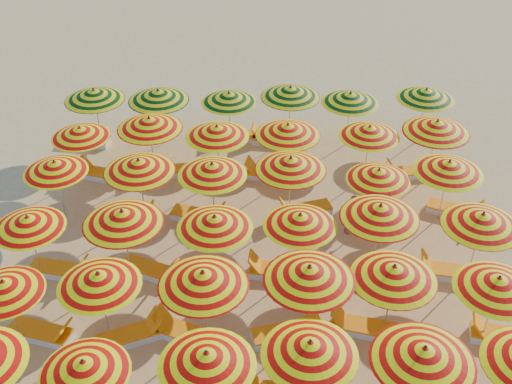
# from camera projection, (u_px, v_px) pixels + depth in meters

# --- Properties ---
(ground) EXTENTS (120.00, 120.00, 0.00)m
(ground) POSITION_uv_depth(u_px,v_px,m) (256.00, 244.00, 19.75)
(ground) COLOR #DBAE61
(ground) RESTS_ON ground
(umbrella_1) EXTENTS (2.39, 2.39, 2.10)m
(umbrella_1) POSITION_uv_depth(u_px,v_px,m) (84.00, 367.00, 13.60)
(umbrella_1) COLOR silver
(umbrella_1) RESTS_ON ground
(umbrella_2) EXTENTS (2.58, 2.58, 2.27)m
(umbrella_2) POSITION_uv_depth(u_px,v_px,m) (207.00, 359.00, 13.59)
(umbrella_2) COLOR silver
(umbrella_2) RESTS_ON ground
(umbrella_3) EXTENTS (2.32, 2.32, 2.29)m
(umbrella_3) POSITION_uv_depth(u_px,v_px,m) (310.00, 348.00, 13.80)
(umbrella_3) COLOR silver
(umbrella_3) RESTS_ON ground
(umbrella_4) EXTENTS (2.70, 2.70, 2.42)m
(umbrella_4) POSITION_uv_depth(u_px,v_px,m) (424.00, 355.00, 13.52)
(umbrella_4) COLOR silver
(umbrella_4) RESTS_ON ground
(umbrella_6) EXTENTS (2.47, 2.47, 2.07)m
(umbrella_6) POSITION_uv_depth(u_px,v_px,m) (4.00, 287.00, 15.61)
(umbrella_6) COLOR silver
(umbrella_6) RESTS_ON ground
(umbrella_7) EXTENTS (2.66, 2.66, 2.22)m
(umbrella_7) POSITION_uv_depth(u_px,v_px,m) (99.00, 279.00, 15.64)
(umbrella_7) COLOR silver
(umbrella_7) RESTS_ON ground
(umbrella_8) EXTENTS (2.37, 2.37, 2.38)m
(umbrella_8) POSITION_uv_depth(u_px,v_px,m) (203.00, 279.00, 15.45)
(umbrella_8) COLOR silver
(umbrella_8) RESTS_ON ground
(umbrella_9) EXTENTS (2.67, 2.67, 2.43)m
(umbrella_9) POSITION_uv_depth(u_px,v_px,m) (309.00, 273.00, 15.55)
(umbrella_9) COLOR silver
(umbrella_9) RESTS_ON ground
(umbrella_10) EXTENTS (2.45, 2.45, 2.33)m
(umbrella_10) POSITION_uv_depth(u_px,v_px,m) (394.00, 272.00, 15.69)
(umbrella_10) COLOR silver
(umbrella_10) RESTS_ON ground
(umbrella_11) EXTENTS (2.56, 2.56, 2.24)m
(umbrella_11) POSITION_uv_depth(u_px,v_px,m) (498.00, 284.00, 15.49)
(umbrella_11) COLOR silver
(umbrella_11) RESTS_ON ground
(umbrella_12) EXTENTS (2.23, 2.23, 2.14)m
(umbrella_12) POSITION_uv_depth(u_px,v_px,m) (28.00, 222.00, 17.59)
(umbrella_12) COLOR silver
(umbrella_12) RESTS_ON ground
(umbrella_13) EXTENTS (2.71, 2.71, 2.38)m
(umbrella_13) POSITION_uv_depth(u_px,v_px,m) (122.00, 217.00, 17.42)
(umbrella_13) COLOR silver
(umbrella_13) RESTS_ON ground
(umbrella_14) EXTENTS (2.40, 2.40, 2.24)m
(umbrella_14) POSITION_uv_depth(u_px,v_px,m) (215.00, 222.00, 17.45)
(umbrella_14) COLOR silver
(umbrella_14) RESTS_ON ground
(umbrella_15) EXTENTS (2.68, 2.68, 2.19)m
(umbrella_15) POSITION_uv_depth(u_px,v_px,m) (300.00, 220.00, 17.59)
(umbrella_15) COLOR silver
(umbrella_15) RESTS_ON ground
(umbrella_16) EXTENTS (2.71, 2.71, 2.37)m
(umbrella_16) POSITION_uv_depth(u_px,v_px,m) (380.00, 211.00, 17.64)
(umbrella_16) COLOR silver
(umbrella_16) RESTS_ON ground
(umbrella_17) EXTENTS (2.69, 2.69, 2.32)m
(umbrella_17) POSITION_uv_depth(u_px,v_px,m) (482.00, 220.00, 17.40)
(umbrella_17) COLOR silver
(umbrella_17) RESTS_ON ground
(umbrella_18) EXTENTS (2.21, 2.21, 2.13)m
(umbrella_18) POSITION_uv_depth(u_px,v_px,m) (55.00, 167.00, 19.86)
(umbrella_18) COLOR silver
(umbrella_18) RESTS_ON ground
(umbrella_19) EXTENTS (2.44, 2.44, 2.35)m
(umbrella_19) POSITION_uv_depth(u_px,v_px,m) (139.00, 166.00, 19.55)
(umbrella_19) COLOR silver
(umbrella_19) RESTS_ON ground
(umbrella_20) EXTENTS (2.65, 2.65, 2.27)m
(umbrella_20) POSITION_uv_depth(u_px,v_px,m) (212.00, 169.00, 19.52)
(umbrella_20) COLOR silver
(umbrella_20) RESTS_ON ground
(umbrella_21) EXTENTS (2.40, 2.40, 2.37)m
(umbrella_21) POSITION_uv_depth(u_px,v_px,m) (291.00, 164.00, 19.61)
(umbrella_21) COLOR silver
(umbrella_21) RESTS_ON ground
(umbrella_22) EXTENTS (2.04, 2.04, 2.12)m
(umbrella_22) POSITION_uv_depth(u_px,v_px,m) (379.00, 174.00, 19.53)
(umbrella_22) COLOR silver
(umbrella_22) RESTS_ON ground
(umbrella_23) EXTENTS (2.24, 2.24, 2.28)m
(umbrella_23) POSITION_uv_depth(u_px,v_px,m) (449.00, 167.00, 19.61)
(umbrella_23) COLOR silver
(umbrella_23) RESTS_ON ground
(umbrella_24) EXTENTS (2.06, 2.06, 2.11)m
(umbrella_24) POSITION_uv_depth(u_px,v_px,m) (80.00, 132.00, 21.61)
(umbrella_24) COLOR silver
(umbrella_24) RESTS_ON ground
(umbrella_25) EXTENTS (2.45, 2.45, 2.37)m
(umbrella_25) POSITION_uv_depth(u_px,v_px,m) (149.00, 123.00, 21.65)
(umbrella_25) COLOR silver
(umbrella_25) RESTS_ON ground
(umbrella_26) EXTENTS (2.38, 2.38, 2.29)m
(umbrella_26) POSITION_uv_depth(u_px,v_px,m) (217.00, 131.00, 21.35)
(umbrella_26) COLOR silver
(umbrella_26) RESTS_ON ground
(umbrella_27) EXTENTS (2.21, 2.21, 2.35)m
(umbrella_27) POSITION_uv_depth(u_px,v_px,m) (288.00, 130.00, 21.33)
(umbrella_27) COLOR silver
(umbrella_27) RESTS_ON ground
(umbrella_28) EXTENTS (2.22, 2.22, 2.19)m
(umbrella_28) POSITION_uv_depth(u_px,v_px,m) (370.00, 131.00, 21.52)
(umbrella_28) COLOR silver
(umbrella_28) RESTS_ON ground
(umbrella_29) EXTENTS (2.39, 2.39, 2.40)m
(umbrella_29) POSITION_uv_depth(u_px,v_px,m) (437.00, 127.00, 21.41)
(umbrella_29) COLOR silver
(umbrella_29) RESTS_ON ground
(umbrella_30) EXTENTS (2.93, 2.93, 2.34)m
(umbrella_30) POSITION_uv_depth(u_px,v_px,m) (94.00, 95.00, 23.41)
(umbrella_30) COLOR silver
(umbrella_30) RESTS_ON ground
(umbrella_31) EXTENTS (2.28, 2.28, 2.37)m
(umbrella_31) POSITION_uv_depth(u_px,v_px,m) (158.00, 95.00, 23.32)
(umbrella_31) COLOR silver
(umbrella_31) RESTS_ON ground
(umbrella_32) EXTENTS (2.56, 2.56, 2.19)m
(umbrella_32) POSITION_uv_depth(u_px,v_px,m) (229.00, 97.00, 23.52)
(umbrella_32) COLOR silver
(umbrella_32) RESTS_ON ground
(umbrella_33) EXTENTS (2.53, 2.53, 2.34)m
(umbrella_33) POSITION_uv_depth(u_px,v_px,m) (290.00, 92.00, 23.59)
(umbrella_33) COLOR silver
(umbrella_33) RESTS_ON ground
(umbrella_34) EXTENTS (2.29, 2.29, 2.26)m
(umbrella_34) POSITION_uv_depth(u_px,v_px,m) (350.00, 98.00, 23.37)
(umbrella_34) COLOR silver
(umbrella_34) RESTS_ON ground
(umbrella_35) EXTENTS (2.37, 2.37, 2.27)m
(umbrella_35) POSITION_uv_depth(u_px,v_px,m) (426.00, 94.00, 23.60)
(umbrella_35) COLOR silver
(umbrella_35) RESTS_ON ground
(lounger_6) EXTENTS (1.83, 1.04, 0.69)m
(lounger_6) POSITION_uv_depth(u_px,v_px,m) (42.00, 333.00, 16.61)
(lounger_6) COLOR white
(lounger_6) RESTS_ON ground
(lounger_7) EXTENTS (1.82, 1.20, 0.69)m
(lounger_7) POSITION_uv_depth(u_px,v_px,m) (130.00, 336.00, 16.53)
(lounger_7) COLOR white
(lounger_7) RESTS_ON ground
(lounger_8) EXTENTS (1.82, 1.21, 0.69)m
(lounger_8) POSITION_uv_depth(u_px,v_px,m) (184.00, 333.00, 16.60)
(lounger_8) COLOR white
(lounger_8) RESTS_ON ground
(lounger_9) EXTENTS (1.82, 0.98, 0.69)m
(lounger_9) POSITION_uv_depth(u_px,v_px,m) (287.00, 333.00, 16.61)
(lounger_9) COLOR white
(lounger_9) RESTS_ON ground
(lounger_10) EXTENTS (1.82, 0.99, 0.69)m
(lounger_10) POSITION_uv_depth(u_px,v_px,m) (362.00, 327.00, 16.77)
(lounger_10) COLOR white
(lounger_10) RESTS_ON ground
(lounger_11) EXTENTS (1.81, 0.92, 0.69)m
(lounger_11) POSITION_uv_depth(u_px,v_px,m) (502.00, 336.00, 16.53)
(lounger_11) COLOR white
(lounger_11) RESTS_ON ground
(lounger_12) EXTENTS (1.81, 0.91, 0.69)m
(lounger_12) POSITION_uv_depth(u_px,v_px,m) (61.00, 270.00, 18.55)
(lounger_12) COLOR white
(lounger_12) RESTS_ON ground
(lounger_13) EXTENTS (1.82, 1.22, 0.69)m
(lounger_13) POSITION_uv_depth(u_px,v_px,m) (151.00, 270.00, 18.55)
(lounger_13) COLOR white
(lounger_13) RESTS_ON ground
(lounger_14) EXTENTS (1.78, 0.75, 0.69)m
(lounger_14) POSITION_uv_depth(u_px,v_px,m) (277.00, 271.00, 18.53)
(lounger_14) COLOR white
(lounger_14) RESTS_ON ground
(lounger_15) EXTENTS (1.81, 0.89, 0.69)m
(lounger_15) POSITION_uv_depth(u_px,v_px,m) (448.00, 272.00, 18.49)
(lounger_15) COLOR white
(lounger_15) RESTS_ON ground
(lounger_16) EXTENTS (1.75, 0.62, 0.69)m
(lounger_16) POSITION_uv_depth(u_px,v_px,m) (129.00, 218.00, 20.54)
(lounger_16) COLOR white
(lounger_16) RESTS_ON ground
(lounger_17) EXTENTS (1.83, 1.04, 0.69)m
(lounger_17) POSITION_uv_depth(u_px,v_px,m) (199.00, 216.00, 20.66)
(lounger_17) COLOR white
(lounger_17) RESTS_ON ground
(lounger_18) EXTENTS (1.83, 1.06, 0.69)m
(lounger_18) POSITION_uv_depth(u_px,v_px,m) (304.00, 210.00, 20.89)
(lounger_18) COLOR white
(lounger_18) RESTS_ON ground
(lounger_19) EXTENTS (1.82, 1.25, 0.69)m
(lounger_19) POSITION_uv_depth(u_px,v_px,m) (456.00, 211.00, 20.86)
(lounger_19) COLOR white
(lounger_19) RESTS_ON ground
(lounger_20) EXTENTS (1.82, 1.03, 0.69)m
(lounger_20) POSITION_uv_depth(u_px,v_px,m) (102.00, 174.00, 22.59)
(lounger_20) COLOR white
(lounger_20) RESTS_ON ground
(lounger_21) EXTENTS (1.80, 0.82, 0.69)m
(lounger_21) POSITION_uv_depth(u_px,v_px,m) (169.00, 171.00, 22.76)
(lounger_21) COLOR white
(lounger_21) RESTS_ON ground
(lounger_22) EXTENTS (1.82, 0.93, 0.69)m
(lounger_22) POSITION_uv_depth(u_px,v_px,m) (269.00, 175.00, 22.58)
(lounger_22) COLOR white
(lounger_22) RESTS_ON ground
(lounger_23) EXTENTS (1.81, 0.91, 0.69)m
(lounger_23) POSITION_uv_depth(u_px,v_px,m) (410.00, 172.00, 22.70)
(lounger_23) COLOR white
(lounger_23) RESTS_ON ground
(lounger_24) EXTENTS (1.79, 0.80, 0.69)m
(lounger_24) POSITION_uv_depth(u_px,v_px,m) (88.00, 141.00, 24.45)
(lounger_24) COLOR white
(lounger_24) RESTS_ON ground
(lounger_25) EXTENTS (1.75, 0.62, 0.69)m
(lounger_25) POSITION_uv_depth(u_px,v_px,m) (243.00, 136.00, 24.73)
(lounger_25) COLOR white
(lounger_25) RESTS_ON ground
(lounger_26) EXTENTS (1.79, 0.78, 0.69)m
(lounger_26) POSITION_uv_depth(u_px,v_px,m) (273.00, 139.00, 24.54)
(lounger_26) COLOR white
(lounger_26) RESTS_ON ground
(beachgoer_b) EXTENTS (0.78, 0.80, 1.31)m
(beachgoer_b) POSITION_uv_depth(u_px,v_px,m) (354.00, 213.00, 19.93)
(beachgoer_b) COLOR tan
(beachgoer_b) RESTS_ON ground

